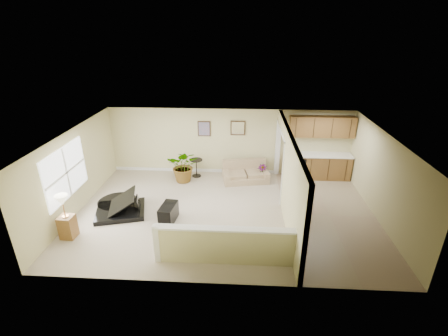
# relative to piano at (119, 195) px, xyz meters

# --- Properties ---
(floor) EXTENTS (9.00, 9.00, 0.00)m
(floor) POSITION_rel_piano_xyz_m (3.21, 0.09, -0.56)
(floor) COLOR tan
(floor) RESTS_ON ground
(back_wall) EXTENTS (9.00, 0.04, 2.50)m
(back_wall) POSITION_rel_piano_xyz_m (3.21, 3.09, 0.69)
(back_wall) COLOR #C9C289
(back_wall) RESTS_ON floor
(front_wall) EXTENTS (9.00, 0.04, 2.50)m
(front_wall) POSITION_rel_piano_xyz_m (3.21, -2.91, 0.69)
(front_wall) COLOR #C9C289
(front_wall) RESTS_ON floor
(left_wall) EXTENTS (0.04, 6.00, 2.50)m
(left_wall) POSITION_rel_piano_xyz_m (-1.29, 0.09, 0.69)
(left_wall) COLOR #C9C289
(left_wall) RESTS_ON floor
(right_wall) EXTENTS (0.04, 6.00, 2.50)m
(right_wall) POSITION_rel_piano_xyz_m (7.71, 0.09, 0.69)
(right_wall) COLOR #C9C289
(right_wall) RESTS_ON floor
(ceiling) EXTENTS (9.00, 6.00, 0.04)m
(ceiling) POSITION_rel_piano_xyz_m (3.21, 0.09, 1.94)
(ceiling) COLOR silver
(ceiling) RESTS_ON back_wall
(kitchen_vinyl) EXTENTS (2.70, 6.00, 0.01)m
(kitchen_vinyl) POSITION_rel_piano_xyz_m (6.36, 0.09, -0.56)
(kitchen_vinyl) COLOR gray
(kitchen_vinyl) RESTS_ON floor
(interior_partition) EXTENTS (0.18, 5.99, 2.50)m
(interior_partition) POSITION_rel_piano_xyz_m (5.01, 0.35, 0.66)
(interior_partition) COLOR #C9C289
(interior_partition) RESTS_ON floor
(pony_half_wall) EXTENTS (3.42, 0.22, 1.00)m
(pony_half_wall) POSITION_rel_piano_xyz_m (3.29, -2.21, -0.04)
(pony_half_wall) COLOR #C9C289
(pony_half_wall) RESTS_ON floor
(left_window) EXTENTS (0.05, 2.15, 1.45)m
(left_window) POSITION_rel_piano_xyz_m (-1.27, -0.41, 0.89)
(left_window) COLOR white
(left_window) RESTS_ON left_wall
(wall_art_left) EXTENTS (0.48, 0.04, 0.58)m
(wall_art_left) POSITION_rel_piano_xyz_m (2.26, 3.07, 1.19)
(wall_art_left) COLOR #3D2916
(wall_art_left) RESTS_ON back_wall
(wall_mirror) EXTENTS (0.55, 0.04, 0.55)m
(wall_mirror) POSITION_rel_piano_xyz_m (3.51, 3.07, 1.24)
(wall_mirror) COLOR #3D2916
(wall_mirror) RESTS_ON back_wall
(kitchen_cabinets) EXTENTS (2.36, 0.65, 2.33)m
(kitchen_cabinets) POSITION_rel_piano_xyz_m (6.40, 2.83, 0.31)
(kitchen_cabinets) COLOR brown
(kitchen_cabinets) RESTS_ON floor
(piano) EXTENTS (1.91, 1.91, 1.34)m
(piano) POSITION_rel_piano_xyz_m (0.00, 0.00, 0.00)
(piano) COLOR black
(piano) RESTS_ON floor
(piano_bench) EXTENTS (0.48, 0.81, 0.51)m
(piano_bench) POSITION_rel_piano_xyz_m (1.59, -0.46, -0.30)
(piano_bench) COLOR black
(piano_bench) RESTS_ON floor
(loveseat) EXTENTS (1.79, 1.20, 0.93)m
(loveseat) POSITION_rel_piano_xyz_m (3.83, 2.43, -0.21)
(loveseat) COLOR tan
(loveseat) RESTS_ON floor
(accent_table) EXTENTS (0.47, 0.47, 0.68)m
(accent_table) POSITION_rel_piano_xyz_m (1.98, 2.65, -0.12)
(accent_table) COLOR black
(accent_table) RESTS_ON floor
(palm_plant) EXTENTS (1.14, 1.00, 1.23)m
(palm_plant) POSITION_rel_piano_xyz_m (1.61, 2.21, 0.04)
(palm_plant) COLOR black
(palm_plant) RESTS_ON floor
(small_plant) EXTENTS (0.44, 0.44, 0.62)m
(small_plant) POSITION_rel_piano_xyz_m (4.42, 2.43, -0.30)
(small_plant) COLOR black
(small_plant) RESTS_ON floor
(lamp_stand) EXTENTS (0.39, 0.39, 1.27)m
(lamp_stand) POSITION_rel_piano_xyz_m (-0.92, -1.40, -0.02)
(lamp_stand) COLOR brown
(lamp_stand) RESTS_ON floor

